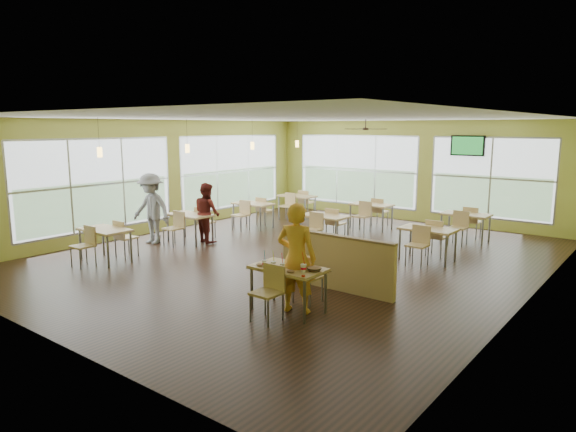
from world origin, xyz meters
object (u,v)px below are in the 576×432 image
(main_table, at_px, (288,274))
(man_plaid, at_px, (296,258))
(food_basket, at_px, (314,269))
(half_wall_divider, at_px, (336,262))

(main_table, xyz_separation_m, man_plaid, (0.12, 0.06, 0.28))
(food_basket, bearing_deg, man_plaid, -177.83)
(half_wall_divider, height_order, food_basket, half_wall_divider)
(food_basket, bearing_deg, main_table, -170.51)
(main_table, relative_size, man_plaid, 0.84)
(half_wall_divider, bearing_deg, man_plaid, -85.09)
(man_plaid, bearing_deg, food_basket, 165.91)
(main_table, bearing_deg, man_plaid, 28.41)
(man_plaid, relative_size, food_basket, 7.65)
(man_plaid, bearing_deg, half_wall_divider, -101.35)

